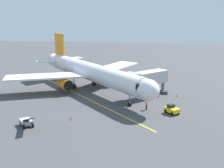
# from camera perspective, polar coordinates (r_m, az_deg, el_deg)

# --- Properties ---
(ground_plane) EXTENTS (220.00, 220.00, 0.00)m
(ground_plane) POSITION_cam_1_polar(r_m,az_deg,el_deg) (58.91, -4.75, -1.40)
(ground_plane) COLOR #424244
(apron_lead_in_line) EXTENTS (27.00, 29.84, 0.01)m
(apron_lead_in_line) POSITION_cam_1_polar(r_m,az_deg,el_deg) (53.83, -5.70, -2.94)
(apron_lead_in_line) COLOR yellow
(apron_lead_in_line) RESTS_ON ground
(airplane) EXTENTS (32.60, 33.48, 11.50)m
(airplane) POSITION_cam_1_polar(r_m,az_deg,el_deg) (58.76, -4.69, 2.57)
(airplane) COLOR white
(airplane) RESTS_ON ground
(jet_bridge) EXTENTS (9.79, 9.16, 5.40)m
(jet_bridge) POSITION_cam_1_polar(r_m,az_deg,el_deg) (53.03, 6.62, 0.98)
(jet_bridge) COLOR #B7B7BC
(jet_bridge) RESTS_ON ground
(ground_crew_marshaller) EXTENTS (0.33, 0.45, 1.71)m
(ground_crew_marshaller) POSITION_cam_1_polar(r_m,az_deg,el_deg) (47.16, 7.34, -4.38)
(ground_crew_marshaller) COLOR #23232D
(ground_crew_marshaller) RESTS_ON ground
(tug_near_nose) EXTENTS (2.62, 2.73, 1.50)m
(tug_near_nose) POSITION_cam_1_polar(r_m,az_deg,el_deg) (46.12, 12.61, -5.30)
(tug_near_nose) COLOR yellow
(tug_near_nose) RESTS_ON ground
(tug_starboard_side) EXTENTS (2.74, 2.41, 1.50)m
(tug_starboard_side) POSITION_cam_1_polar(r_m,az_deg,el_deg) (77.12, 1.00, 2.94)
(tug_starboard_side) COLOR #9E9EA3
(tug_starboard_side) RESTS_ON ground
(belt_loader_rear_apron) EXTENTS (3.82, 4.31, 2.32)m
(belt_loader_rear_apron) POSITION_cam_1_polar(r_m,az_deg,el_deg) (41.94, -17.75, -7.64)
(belt_loader_rear_apron) COLOR #9E9EA3
(belt_loader_rear_apron) RESTS_ON ground
(safety_cone_nose_left) EXTENTS (0.32, 0.32, 0.55)m
(safety_cone_nose_left) POSITION_cam_1_polar(r_m,az_deg,el_deg) (42.97, -8.73, -7.20)
(safety_cone_nose_left) COLOR #F2590F
(safety_cone_nose_left) RESTS_ON ground
(safety_cone_nose_right) EXTENTS (0.32, 0.32, 0.55)m
(safety_cone_nose_right) POSITION_cam_1_polar(r_m,az_deg,el_deg) (48.64, -2.65, -4.45)
(safety_cone_nose_right) COLOR #F2590F
(safety_cone_nose_right) RESTS_ON ground
(safety_cone_wing_port) EXTENTS (0.32, 0.32, 0.55)m
(safety_cone_wing_port) POSITION_cam_1_polar(r_m,az_deg,el_deg) (55.99, 13.67, -2.32)
(safety_cone_wing_port) COLOR #F2590F
(safety_cone_wing_port) RESTS_ON ground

